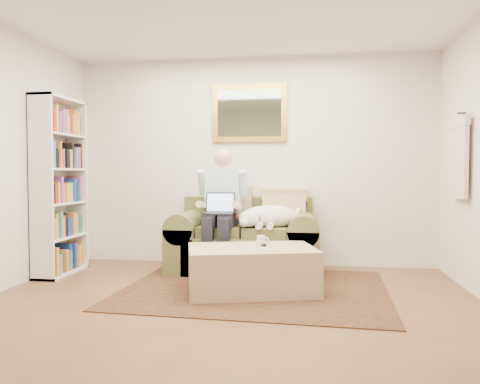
% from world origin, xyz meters
% --- Properties ---
extents(room_shell, '(4.51, 5.00, 2.61)m').
position_xyz_m(room_shell, '(0.00, 0.35, 1.30)').
color(room_shell, brown).
rests_on(room_shell, ground).
extents(rug, '(2.65, 2.16, 0.01)m').
position_xyz_m(rug, '(0.18, 1.20, 0.01)').
color(rug, black).
rests_on(rug, room_shell).
extents(sofa, '(1.71, 0.87, 1.03)m').
position_xyz_m(sofa, '(-0.04, 2.03, 0.30)').
color(sofa, brown).
rests_on(sofa, room_shell).
extents(seated_man, '(0.56, 0.81, 1.44)m').
position_xyz_m(seated_man, '(-0.29, 1.88, 0.72)').
color(seated_man, '#8CC4D8').
rests_on(seated_man, sofa).
extents(laptop, '(0.33, 0.26, 0.24)m').
position_xyz_m(laptop, '(-0.29, 1.81, 0.76)').
color(laptop, black).
rests_on(laptop, seated_man).
extents(sleeping_dog, '(0.71, 0.44, 0.26)m').
position_xyz_m(sleeping_dog, '(0.27, 1.95, 0.65)').
color(sleeping_dog, white).
rests_on(sleeping_dog, sofa).
extents(ottoman, '(1.36, 1.05, 0.44)m').
position_xyz_m(ottoman, '(0.16, 1.08, 0.22)').
color(ottoman, '#CAB986').
rests_on(ottoman, room_shell).
extents(coffee_mug, '(0.08, 0.08, 0.10)m').
position_xyz_m(coffee_mug, '(0.24, 1.19, 0.49)').
color(coffee_mug, white).
rests_on(coffee_mug, ottoman).
extents(tv_remote, '(0.07, 0.16, 0.02)m').
position_xyz_m(tv_remote, '(0.26, 1.22, 0.45)').
color(tv_remote, black).
rests_on(tv_remote, ottoman).
extents(bookshelf, '(0.28, 0.80, 2.00)m').
position_xyz_m(bookshelf, '(-2.10, 1.60, 1.00)').
color(bookshelf, white).
rests_on(bookshelf, room_shell).
extents(wall_mirror, '(0.94, 0.04, 0.72)m').
position_xyz_m(wall_mirror, '(-0.04, 2.47, 1.90)').
color(wall_mirror, gold).
rests_on(wall_mirror, room_shell).
extents(hanging_shirt, '(0.06, 0.52, 0.90)m').
position_xyz_m(hanging_shirt, '(2.19, 1.60, 1.35)').
color(hanging_shirt, '#F9CECD').
rests_on(hanging_shirt, room_shell).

